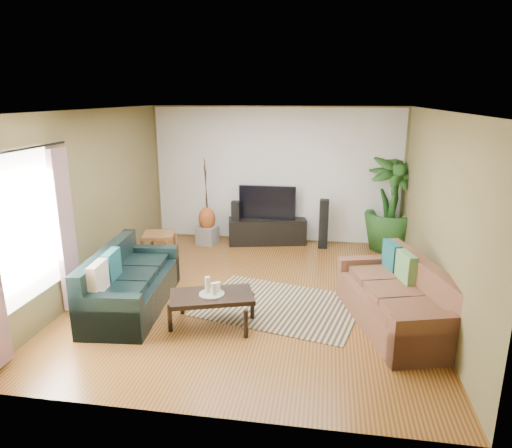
% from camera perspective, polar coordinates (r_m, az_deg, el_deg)
% --- Properties ---
extents(floor, '(5.50, 5.50, 0.00)m').
position_cam_1_polar(floor, '(6.95, -0.26, -8.80)').
color(floor, brown).
rests_on(floor, ground).
extents(ceiling, '(5.50, 5.50, 0.00)m').
position_cam_1_polar(ceiling, '(6.33, -0.29, 14.03)').
color(ceiling, white).
rests_on(ceiling, ground).
extents(wall_back, '(5.00, 0.00, 5.00)m').
position_cam_1_polar(wall_back, '(9.18, 2.50, 6.09)').
color(wall_back, brown).
rests_on(wall_back, ground).
extents(wall_front, '(5.00, 0.00, 5.00)m').
position_cam_1_polar(wall_front, '(3.95, -6.76, -7.33)').
color(wall_front, brown).
rests_on(wall_front, ground).
extents(wall_left, '(0.00, 5.50, 5.50)m').
position_cam_1_polar(wall_left, '(7.33, -19.97, 2.67)').
color(wall_left, brown).
rests_on(wall_left, ground).
extents(wall_right, '(0.00, 5.50, 5.50)m').
position_cam_1_polar(wall_right, '(6.60, 21.70, 1.12)').
color(wall_right, brown).
rests_on(wall_right, ground).
extents(backwall_panel, '(4.90, 0.00, 4.90)m').
position_cam_1_polar(backwall_panel, '(9.17, 2.50, 6.08)').
color(backwall_panel, white).
rests_on(backwall_panel, ground).
extents(window_pane, '(0.00, 1.80, 1.80)m').
position_cam_1_polar(window_pane, '(6.00, -27.07, -0.39)').
color(window_pane, white).
rests_on(window_pane, ground).
extents(curtain_far, '(0.08, 0.35, 2.20)m').
position_cam_1_polar(curtain_far, '(6.63, -22.75, -0.71)').
color(curtain_far, gray).
rests_on(curtain_far, ground).
extents(curtain_rod, '(0.03, 1.90, 0.03)m').
position_cam_1_polar(curtain_rod, '(5.81, -27.78, 8.14)').
color(curtain_rod, black).
rests_on(curtain_rod, ground).
extents(sofa_left, '(1.03, 2.07, 0.85)m').
position_cam_1_polar(sofa_left, '(6.63, -15.25, -6.65)').
color(sofa_left, black).
rests_on(sofa_left, floor).
extents(sofa_right, '(1.45, 2.21, 0.85)m').
position_cam_1_polar(sofa_right, '(6.20, 17.02, -8.41)').
color(sofa_right, brown).
rests_on(sofa_right, floor).
extents(area_rug, '(2.48, 2.01, 0.01)m').
position_cam_1_polar(area_rug, '(6.61, 2.91, -10.15)').
color(area_rug, tan).
rests_on(area_rug, floor).
extents(coffee_table, '(1.18, 0.88, 0.43)m').
position_cam_1_polar(coffee_table, '(6.04, -5.50, -10.61)').
color(coffee_table, black).
rests_on(coffee_table, floor).
extents(candle_tray, '(0.33, 0.33, 0.01)m').
position_cam_1_polar(candle_tray, '(5.94, -5.56, -8.69)').
color(candle_tray, '#979893').
rests_on(candle_tray, coffee_table).
extents(candle_tall, '(0.07, 0.07, 0.21)m').
position_cam_1_polar(candle_tall, '(5.94, -6.08, -7.53)').
color(candle_tall, beige).
rests_on(candle_tall, candle_tray).
extents(candle_mid, '(0.07, 0.07, 0.16)m').
position_cam_1_polar(candle_mid, '(5.86, -5.30, -8.09)').
color(candle_mid, white).
rests_on(candle_mid, candle_tray).
extents(candle_short, '(0.07, 0.07, 0.13)m').
position_cam_1_polar(candle_short, '(5.95, -4.77, -7.85)').
color(candle_short, white).
rests_on(candle_short, candle_tray).
extents(tv_stand, '(1.60, 0.78, 0.51)m').
position_cam_1_polar(tv_stand, '(9.20, 1.41, -0.87)').
color(tv_stand, black).
rests_on(tv_stand, floor).
extents(television, '(1.13, 0.06, 0.67)m').
position_cam_1_polar(television, '(9.05, 1.43, 2.72)').
color(television, black).
rests_on(television, tv_stand).
extents(speaker_left, '(0.17, 0.18, 0.89)m').
position_cam_1_polar(speaker_left, '(9.07, -2.53, 0.10)').
color(speaker_left, black).
rests_on(speaker_left, floor).
extents(speaker_right, '(0.18, 0.20, 0.97)m').
position_cam_1_polar(speaker_right, '(8.96, 8.46, 0.02)').
color(speaker_right, black).
rests_on(speaker_right, floor).
extents(potted_plant, '(1.23, 1.23, 1.81)m').
position_cam_1_polar(potted_plant, '(9.05, 16.60, 2.42)').
color(potted_plant, '#1D4717').
rests_on(potted_plant, floor).
extents(plant_pot, '(0.33, 0.33, 0.26)m').
position_cam_1_polar(plant_pot, '(9.25, 16.22, -2.25)').
color(plant_pot, black).
rests_on(plant_pot, floor).
extents(pedestal, '(0.43, 0.43, 0.36)m').
position_cam_1_polar(pedestal, '(9.22, -6.10, -1.41)').
color(pedestal, gray).
rests_on(pedestal, floor).
extents(vase, '(0.33, 0.33, 0.46)m').
position_cam_1_polar(vase, '(9.12, -6.16, 0.67)').
color(vase, '#97481B').
rests_on(vase, pedestal).
extents(side_table, '(0.64, 0.64, 0.56)m').
position_cam_1_polar(side_table, '(8.29, -11.97, -2.97)').
color(side_table, brown).
rests_on(side_table, floor).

